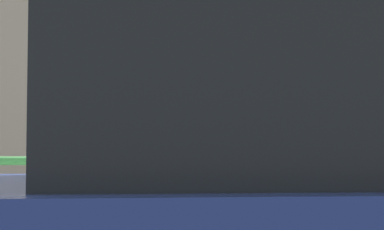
# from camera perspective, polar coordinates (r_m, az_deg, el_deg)

# --- Properties ---
(parking_meter) EXTENTS (0.17, 0.18, 1.40)m
(parking_meter) POSITION_cam_1_polar(r_m,az_deg,el_deg) (3.35, -4.99, -3.66)
(parking_meter) COLOR slate
(parking_meter) RESTS_ON sidewalk_curb
(pedestrian_at_meter) EXTENTS (0.62, 0.55, 1.72)m
(pedestrian_at_meter) POSITION_cam_1_polar(r_m,az_deg,el_deg) (3.53, 6.01, -4.16)
(pedestrian_at_meter) COLOR #1E233F
(pedestrian_at_meter) RESTS_ON sidewalk_curb
(background_railing) EXTENTS (24.06, 0.06, 1.07)m
(background_railing) POSITION_cam_1_polar(r_m,az_deg,el_deg) (5.46, -8.47, -6.32)
(background_railing) COLOR #2D7A38
(background_railing) RESTS_ON sidewalk_curb
(backdrop_wall) EXTENTS (32.00, 0.50, 3.13)m
(backdrop_wall) POSITION_cam_1_polar(r_m,az_deg,el_deg) (9.12, -8.86, -1.00)
(backdrop_wall) COLOR gray
(backdrop_wall) RESTS_ON ground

